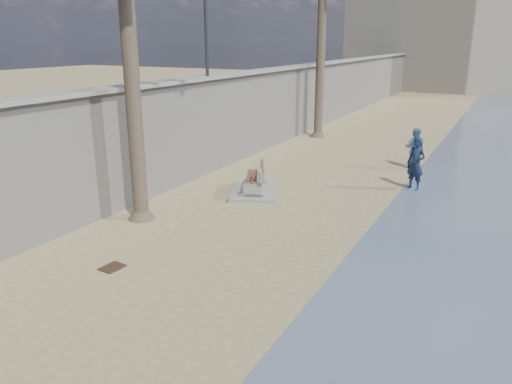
% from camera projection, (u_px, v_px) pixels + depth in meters
% --- Properties ---
extents(seawall, '(0.45, 70.00, 3.50)m').
position_uv_depth(seawall, '(292.00, 103.00, 25.58)').
color(seawall, gray).
rests_on(seawall, ground_plane).
extents(wall_cap, '(0.80, 70.00, 0.12)m').
position_uv_depth(wall_cap, '(292.00, 67.00, 25.05)').
color(wall_cap, gray).
rests_on(wall_cap, seawall).
extents(end_building, '(18.00, 12.00, 14.00)m').
position_uv_depth(end_building, '(450.00, 17.00, 49.75)').
color(end_building, '#B7AA93').
rests_on(end_building, ground_plane).
extents(bench_far, '(2.27, 2.63, 0.92)m').
position_uv_depth(bench_far, '(254.00, 181.00, 16.50)').
color(bench_far, gray).
rests_on(bench_far, ground_plane).
extents(person_a, '(0.89, 0.78, 2.07)m').
position_uv_depth(person_a, '(416.00, 160.00, 16.69)').
color(person_a, '#15203A').
rests_on(person_a, ground_plane).
extents(person_b, '(0.95, 0.79, 1.79)m').
position_uv_depth(person_b, '(415.00, 146.00, 19.53)').
color(person_b, '#486E96').
rests_on(person_b, ground_plane).
extents(debris_d, '(0.45, 0.55, 0.03)m').
position_uv_depth(debris_d, '(112.00, 267.00, 11.18)').
color(debris_d, '#382616').
rests_on(debris_d, ground_plane).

